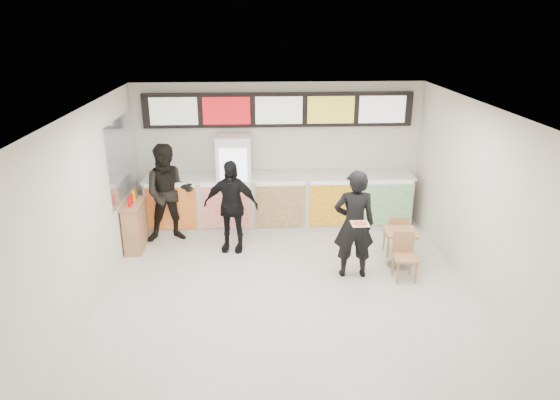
{
  "coord_description": "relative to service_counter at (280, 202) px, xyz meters",
  "views": [
    {
      "loc": [
        -0.49,
        -6.75,
        4.22
      ],
      "look_at": [
        -0.09,
        1.2,
        1.3
      ],
      "focal_mm": 32.0,
      "sensor_mm": 36.0,
      "label": 1
    }
  ],
  "objects": [
    {
      "name": "ceiling",
      "position": [
        -0.0,
        -3.09,
        2.43
      ],
      "size": [
        7.0,
        7.0,
        0.0
      ],
      "primitive_type": "plane",
      "rotation": [
        3.14,
        0.0,
        0.0
      ],
      "color": "white",
      "rests_on": "wall_back"
    },
    {
      "name": "wall_right",
      "position": [
        3.0,
        -3.09,
        0.93
      ],
      "size": [
        0.0,
        7.0,
        7.0
      ],
      "primitive_type": "plane",
      "rotation": [
        1.57,
        0.0,
        -1.57
      ],
      "color": "silver",
      "rests_on": "floor"
    },
    {
      "name": "customer_main",
      "position": [
        1.15,
        -2.19,
        0.38
      ],
      "size": [
        0.71,
        0.49,
        1.9
      ],
      "primitive_type": "imported",
      "rotation": [
        0.0,
        0.0,
        3.1
      ],
      "color": "black",
      "rests_on": "floor"
    },
    {
      "name": "condiment_ledge",
      "position": [
        -2.82,
        -0.91,
        -0.09
      ],
      "size": [
        0.34,
        0.84,
        1.12
      ],
      "color": "tan",
      "rests_on": "floor"
    },
    {
      "name": "wall_back",
      "position": [
        -0.0,
        0.41,
        0.93
      ],
      "size": [
        6.0,
        0.0,
        6.0
      ],
      "primitive_type": "plane",
      "rotation": [
        1.57,
        0.0,
        0.0
      ],
      "color": "silver",
      "rests_on": "floor"
    },
    {
      "name": "cafe_table",
      "position": [
        2.05,
        -1.9,
        -0.1
      ],
      "size": [
        0.6,
        1.42,
        0.81
      ],
      "rotation": [
        0.0,
        0.0,
        -0.09
      ],
      "color": "tan",
      "rests_on": "floor"
    },
    {
      "name": "menu_board",
      "position": [
        0.0,
        0.32,
        1.88
      ],
      "size": [
        5.5,
        0.14,
        0.7
      ],
      "color": "black",
      "rests_on": "wall_back"
    },
    {
      "name": "mirror_panel",
      "position": [
        -2.99,
        -0.64,
        1.18
      ],
      "size": [
        0.01,
        2.0,
        1.5
      ],
      "primitive_type": "cube",
      "color": "#B2B7BF",
      "rests_on": "wall_left"
    },
    {
      "name": "floor",
      "position": [
        -0.0,
        -3.09,
        -0.57
      ],
      "size": [
        7.0,
        7.0,
        0.0
      ],
      "primitive_type": "plane",
      "color": "beige",
      "rests_on": "ground"
    },
    {
      "name": "pizza_slice",
      "position": [
        1.15,
        -2.64,
        0.58
      ],
      "size": [
        0.36,
        0.36,
        0.02
      ],
      "color": "beige",
      "rests_on": "customer_main"
    },
    {
      "name": "service_counter",
      "position": [
        0.0,
        0.0,
        0.0
      ],
      "size": [
        5.56,
        0.77,
        1.14
      ],
      "color": "silver",
      "rests_on": "floor"
    },
    {
      "name": "customer_mid",
      "position": [
        -0.97,
        -1.05,
        0.32
      ],
      "size": [
        1.1,
        0.6,
        1.78
      ],
      "primitive_type": "imported",
      "rotation": [
        0.0,
        0.0,
        -0.16
      ],
      "color": "black",
      "rests_on": "floor"
    },
    {
      "name": "customer_left",
      "position": [
        -2.2,
        -0.54,
        0.41
      ],
      "size": [
        1.06,
        0.88,
        1.97
      ],
      "primitive_type": "imported",
      "rotation": [
        0.0,
        0.0,
        0.14
      ],
      "color": "black",
      "rests_on": "floor"
    },
    {
      "name": "drinks_fridge",
      "position": [
        -0.93,
        0.02,
        0.43
      ],
      "size": [
        0.7,
        0.67,
        2.0
      ],
      "color": "white",
      "rests_on": "floor"
    },
    {
      "name": "wall_left",
      "position": [
        -3.0,
        -3.09,
        0.93
      ],
      "size": [
        0.0,
        7.0,
        7.0
      ],
      "primitive_type": "plane",
      "rotation": [
        1.57,
        0.0,
        1.57
      ],
      "color": "silver",
      "rests_on": "floor"
    }
  ]
}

